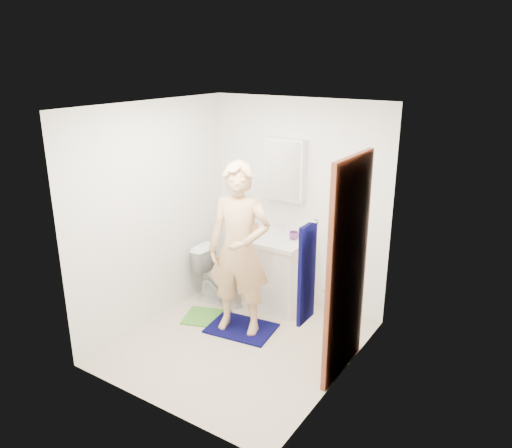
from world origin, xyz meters
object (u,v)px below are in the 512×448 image
Objects in this scene: medicine_cabinet at (285,169)px; towel at (307,274)px; toothbrush_cup at (294,236)px; soap_dispenser at (254,227)px; man at (239,250)px; toilet at (222,276)px; vanity_cabinet at (273,273)px.

medicine_cabinet is 0.87× the size of towel.
towel is 1.85m from toothbrush_cup.
soap_dispenser is at bearing -135.28° from medicine_cabinet.
towel is 0.44× the size of man.
toothbrush_cup is (0.23, -0.16, -0.71)m from medicine_cabinet.
soap_dispenser is at bearing -54.05° from toilet.
vanity_cabinet is 0.89m from man.
medicine_cabinet is 6.24× the size of toothbrush_cup.
vanity_cabinet is at bearing 128.47° from towel.
medicine_cabinet is 2.11m from towel.
medicine_cabinet is at bearing -52.09° from toilet.
toilet is 3.82× the size of soap_dispenser.
soap_dispenser is (-1.43, 1.46, -0.31)m from towel.
toothbrush_cup is (-0.95, 1.55, -0.36)m from towel.
man reaches higher than toothbrush_cup.
towel reaches higher than toilet.
medicine_cabinet is 1.46m from toilet.
soap_dispenser reaches higher than vanity_cabinet.
towel is 4.52× the size of soap_dispenser.
medicine_cabinet is at bearing 124.61° from towel.
towel is 7.14× the size of toothbrush_cup.
man is (-0.21, -0.77, 0.04)m from toothbrush_cup.
toothbrush_cup is at bearing 121.65° from towel.
toilet is at bearing -153.18° from vanity_cabinet.
medicine_cabinet reaches higher than soap_dispenser.
vanity_cabinet is 0.60m from soap_dispenser.
man is at bearing -105.53° from toothbrush_cup.
man is at bearing -89.30° from medicine_cabinet.
vanity_cabinet is at bearing -67.89° from toilet.
toothbrush_cup is at bearing 59.49° from man.
towel is 2.29m from toilet.
toilet is at bearing 144.91° from towel.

